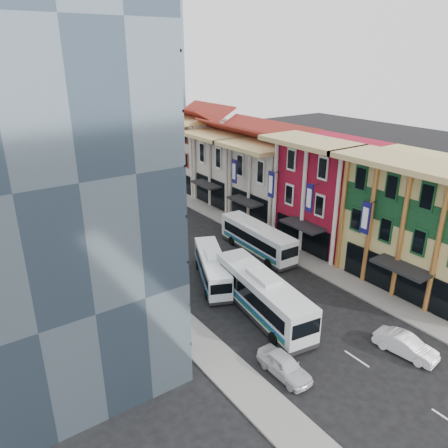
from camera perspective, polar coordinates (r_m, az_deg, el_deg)
ground at (r=34.39m, az=18.28°, el=-17.22°), size 200.00×200.00×0.00m
sidewalk_right at (r=52.69m, az=5.08°, el=-1.83°), size 3.00×90.00×0.15m
sidewalk_left at (r=44.69m, az=-12.06°, el=-6.77°), size 3.00×90.00×0.15m
shophouse_tan at (r=44.48m, az=25.16°, el=-0.19°), size 8.00×14.00×12.00m
shophouse_red at (r=50.96m, az=13.69°, el=3.91°), size 8.00×10.00×12.00m
shophouse_cream_near at (r=57.64m, az=6.59°, el=5.39°), size 8.00×9.00×10.00m
shophouse_cream_mid at (r=64.39m, az=1.28°, el=7.25°), size 8.00×9.00×10.00m
shophouse_cream_far at (r=72.78m, az=-3.66°, el=9.30°), size 8.00×12.00×11.00m
office_tower at (r=34.82m, az=-25.03°, el=9.77°), size 12.00×26.00×30.00m
bus_left_near at (r=37.25m, az=5.05°, el=-9.17°), size 4.57×12.43×3.90m
bus_left_far at (r=42.42m, az=-1.54°, el=-5.66°), size 5.90×9.61×3.05m
bus_right at (r=48.42m, az=4.39°, el=-1.83°), size 2.98×11.01×3.50m
sedan_left at (r=31.97m, az=7.87°, el=-17.82°), size 1.81×4.45×1.51m
sedan_right at (r=36.03m, az=22.63°, el=-14.41°), size 2.27×4.76×1.51m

